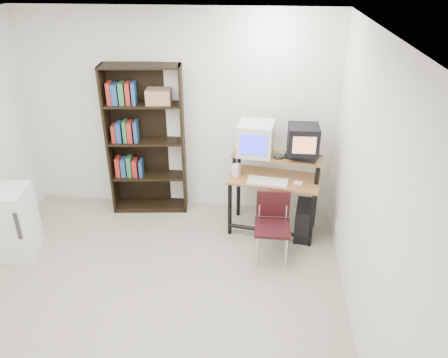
# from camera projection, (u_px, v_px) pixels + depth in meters

# --- Properties ---
(floor) EXTENTS (4.00, 4.00, 0.01)m
(floor) POSITION_uv_depth(u_px,v_px,m) (147.00, 302.00, 4.39)
(floor) COLOR #A19B85
(floor) RESTS_ON ground
(ceiling) EXTENTS (4.00, 4.00, 0.01)m
(ceiling) POSITION_uv_depth(u_px,v_px,m) (118.00, 33.00, 3.20)
(ceiling) COLOR white
(ceiling) RESTS_ON back_wall
(back_wall) EXTENTS (4.00, 0.01, 2.60)m
(back_wall) POSITION_uv_depth(u_px,v_px,m) (178.00, 114.00, 5.57)
(back_wall) COLOR silver
(back_wall) RESTS_ON floor
(right_wall) EXTENTS (0.01, 4.00, 2.60)m
(right_wall) POSITION_uv_depth(u_px,v_px,m) (369.00, 200.00, 3.62)
(right_wall) COLOR silver
(right_wall) RESTS_ON floor
(computer_desk) EXTENTS (1.14, 0.70, 0.98)m
(computer_desk) POSITION_uv_depth(u_px,v_px,m) (275.00, 182.00, 5.26)
(computer_desk) COLOR #915E2F
(computer_desk) RESTS_ON floor
(crt_monitor) EXTENTS (0.45, 0.45, 0.39)m
(crt_monitor) POSITION_uv_depth(u_px,v_px,m) (256.00, 138.00, 5.19)
(crt_monitor) COLOR beige
(crt_monitor) RESTS_ON computer_desk
(vcr) EXTENTS (0.42, 0.36, 0.08)m
(vcr) POSITION_uv_depth(u_px,v_px,m) (302.00, 155.00, 5.14)
(vcr) COLOR black
(vcr) RESTS_ON computer_desk
(crt_tv) EXTENTS (0.35, 0.36, 0.33)m
(crt_tv) POSITION_uv_depth(u_px,v_px,m) (303.00, 140.00, 5.02)
(crt_tv) COLOR black
(crt_tv) RESTS_ON vcr
(cd_spindle) EXTENTS (0.15, 0.15, 0.05)m
(cd_spindle) POSITION_uv_depth(u_px,v_px,m) (278.00, 157.00, 5.12)
(cd_spindle) COLOR #26262B
(cd_spindle) RESTS_ON computer_desk
(keyboard) EXTENTS (0.49, 0.27, 0.03)m
(keyboard) POSITION_uv_depth(u_px,v_px,m) (268.00, 182.00, 5.11)
(keyboard) COLOR beige
(keyboard) RESTS_ON computer_desk
(mousepad) EXTENTS (0.23, 0.19, 0.01)m
(mousepad) POSITION_uv_depth(u_px,v_px,m) (298.00, 185.00, 5.08)
(mousepad) COLOR black
(mousepad) RESTS_ON computer_desk
(mouse) EXTENTS (0.11, 0.08, 0.03)m
(mouse) POSITION_uv_depth(u_px,v_px,m) (298.00, 183.00, 5.07)
(mouse) COLOR white
(mouse) RESTS_ON mousepad
(desk_speaker) EXTENTS (0.10, 0.10, 0.17)m
(desk_speaker) POSITION_uv_depth(u_px,v_px,m) (236.00, 170.00, 5.24)
(desk_speaker) COLOR beige
(desk_speaker) RESTS_ON computer_desk
(pc_tower) EXTENTS (0.26, 0.47, 0.42)m
(pc_tower) POSITION_uv_depth(u_px,v_px,m) (304.00, 220.00, 5.35)
(pc_tower) COLOR black
(pc_tower) RESTS_ON floor
(school_chair) EXTENTS (0.40, 0.40, 0.78)m
(school_chair) POSITION_uv_depth(u_px,v_px,m) (273.00, 220.00, 4.85)
(school_chair) COLOR black
(school_chair) RESTS_ON floor
(bookshelf) EXTENTS (1.01, 0.43, 1.96)m
(bookshelf) POSITION_uv_depth(u_px,v_px,m) (146.00, 139.00, 5.62)
(bookshelf) COLOR black
(bookshelf) RESTS_ON floor
(mini_fridge) EXTENTS (0.55, 0.55, 0.82)m
(mini_fridge) POSITION_uv_depth(u_px,v_px,m) (10.00, 222.00, 4.94)
(mini_fridge) COLOR white
(mini_fridge) RESTS_ON floor
(wall_outlet) EXTENTS (0.02, 0.08, 0.12)m
(wall_outlet) POSITION_uv_depth(u_px,v_px,m) (336.00, 225.00, 5.10)
(wall_outlet) COLOR beige
(wall_outlet) RESTS_ON right_wall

